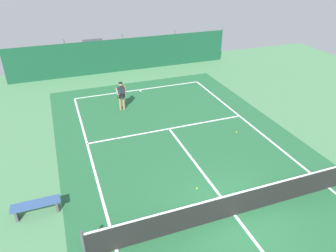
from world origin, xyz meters
The scene contains 9 objects.
ground_plane centered at (0.00, 0.00, 0.00)m, with size 36.00×36.00×0.00m, color #4C8456.
court_surface centered at (0.00, 0.00, 0.00)m, with size 11.02×26.60×0.01m.
tennis_net centered at (0.00, 0.00, 0.51)m, with size 10.12×0.10×1.10m.
back_fence centered at (0.00, 16.42, 0.67)m, with size 16.30×0.98×2.70m.
tennis_player centered at (-1.72, 9.41, 0.96)m, with size 0.72×0.75×1.64m.
tennis_ball_near_player centered at (-0.64, 1.69, 0.03)m, with size 0.07×0.07×0.07m, color #CCDB33.
tennis_ball_midcourt centered at (3.01, 4.89, 0.03)m, with size 0.07×0.07×0.07m, color #CCDB33.
parked_car centered at (-1.71, 18.68, 0.84)m, with size 2.11×4.25×1.68m.
courtside_bench centered at (-6.31, 2.41, 0.37)m, with size 1.60×0.40×0.49m.
Camera 1 is at (-4.93, -6.72, 7.93)m, focal length 33.93 mm.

